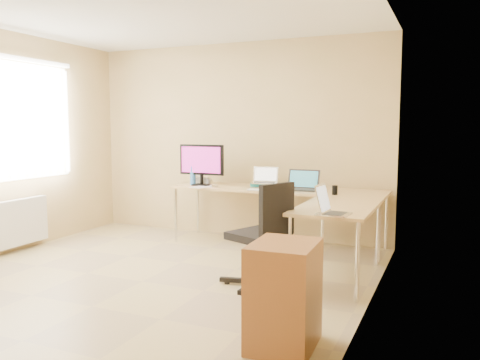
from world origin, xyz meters
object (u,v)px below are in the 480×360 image
at_px(desk_main, 277,217).
at_px(keyboard, 263,190).
at_px(desk_fan, 201,173).
at_px(office_chair, 258,233).
at_px(laptop_return, 334,203).
at_px(desk_return, 338,242).
at_px(laptop_black, 302,180).
at_px(mug, 209,182).
at_px(cabinet, 284,295).
at_px(laptop_center, 265,175).
at_px(monitor, 202,165).
at_px(water_bottle, 193,175).

relative_size(desk_main, keyboard, 6.89).
height_order(desk_fan, office_chair, desk_fan).
height_order(desk_main, laptop_return, laptop_return).
bearing_deg(desk_return, desk_main, 134.27).
relative_size(desk_return, desk_fan, 4.60).
xyz_separation_m(laptop_black, mug, (-1.28, 0.06, -0.08)).
bearing_deg(desk_fan, cabinet, -43.66).
height_order(laptop_black, office_chair, office_chair).
relative_size(laptop_black, desk_fan, 1.38).
relative_size(desk_return, laptop_center, 4.13).
distance_m(monitor, laptop_center, 0.83).
xyz_separation_m(desk_return, monitor, (-1.97, 0.88, 0.63)).
bearing_deg(office_chair, mug, 153.18).
height_order(monitor, mug, monitor).
xyz_separation_m(laptop_center, desk_fan, (-0.95, 0.09, -0.01)).
distance_m(desk_main, desk_fan, 1.24).
distance_m(laptop_center, cabinet, 2.96).
bearing_deg(desk_return, laptop_return, -81.98).
bearing_deg(mug, laptop_black, -2.69).
height_order(desk_main, cabinet, desk_main).
height_order(mug, laptop_return, laptop_return).
xyz_separation_m(monitor, keyboard, (0.92, -0.18, -0.26)).
bearing_deg(mug, laptop_center, 2.45).
distance_m(keyboard, mug, 0.93).
bearing_deg(laptop_black, keyboard, -148.11).
bearing_deg(cabinet, desk_fan, 124.84).
distance_m(water_bottle, desk_fan, 0.23).
height_order(laptop_return, office_chair, office_chair).
bearing_deg(office_chair, water_bottle, 158.86).
distance_m(desk_fan, office_chair, 2.24).
height_order(desk_return, water_bottle, water_bottle).
xyz_separation_m(desk_main, cabinet, (0.97, -2.64, -0.01)).
height_order(laptop_black, desk_fan, desk_fan).
height_order(water_bottle, desk_fan, desk_fan).
relative_size(mug, cabinet, 0.12).
height_order(desk_return, monitor, monitor).
bearing_deg(desk_fan, laptop_black, 1.85).
xyz_separation_m(laptop_black, office_chair, (0.02, -1.46, -0.35)).
xyz_separation_m(desk_main, monitor, (-0.99, -0.12, 0.63)).
relative_size(mug, desk_fan, 0.30).
bearing_deg(desk_main, cabinet, -69.82).
bearing_deg(office_chair, laptop_black, 113.39).
relative_size(laptop_black, mug, 4.58).
relative_size(keyboard, laptop_return, 1.23).
relative_size(keyboard, office_chair, 0.39).
distance_m(desk_return, laptop_return, 0.72).
bearing_deg(keyboard, laptop_return, -49.12).
xyz_separation_m(desk_main, laptop_return, (1.05, -1.54, 0.47)).
height_order(desk_main, laptop_center, laptop_center).
xyz_separation_m(office_chair, cabinet, (0.63, -1.12, -0.14)).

